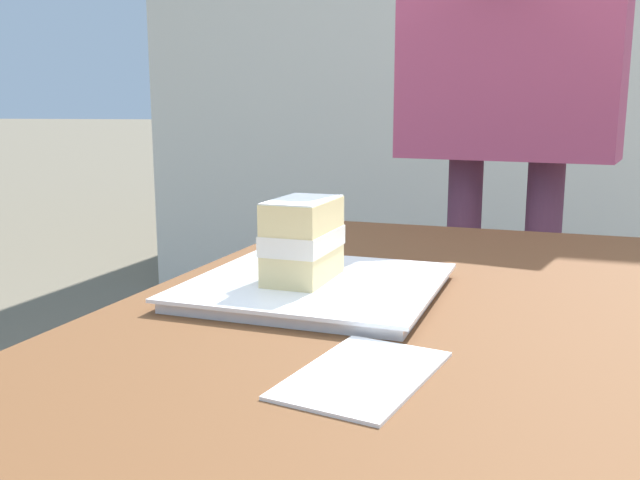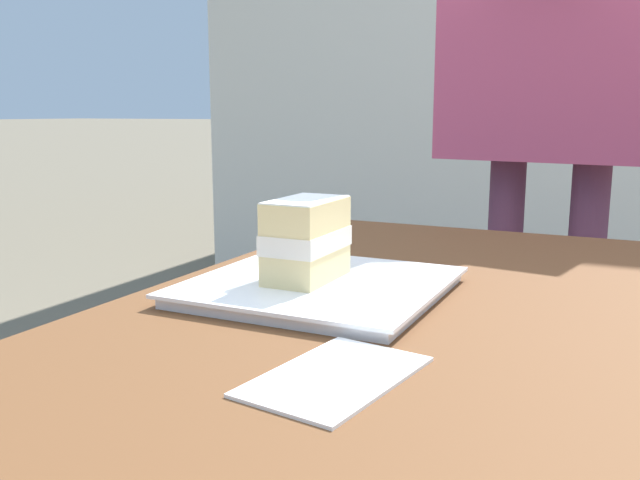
{
  "view_description": "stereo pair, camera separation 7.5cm",
  "coord_description": "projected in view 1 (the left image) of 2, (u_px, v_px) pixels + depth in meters",
  "views": [
    {
      "loc": [
        0.61,
        -0.0,
        0.97
      ],
      "look_at": [
        -0.08,
        -0.25,
        0.83
      ],
      "focal_mm": 38.15,
      "sensor_mm": 36.0,
      "label": 1
    },
    {
      "loc": [
        0.58,
        0.07,
        0.97
      ],
      "look_at": [
        -0.08,
        -0.25,
        0.83
      ],
      "focal_mm": 38.15,
      "sensor_mm": 36.0,
      "label": 2
    }
  ],
  "objects": [
    {
      "name": "patio_table",
      "position": [
        549.0,
        467.0,
        0.62
      ],
      "size": [
        1.17,
        0.88,
        0.77
      ],
      "color": "brown",
      "rests_on": "ground"
    },
    {
      "name": "dessert_plate",
      "position": [
        320.0,
        287.0,
        0.76
      ],
      "size": [
        0.27,
        0.27,
        0.02
      ],
      "color": "white",
      "rests_on": "patio_table"
    },
    {
      "name": "cake_slice",
      "position": [
        306.0,
        240.0,
        0.75
      ],
      "size": [
        0.11,
        0.07,
        0.09
      ],
      "color": "#EAD18C",
      "rests_on": "dessert_plate"
    },
    {
      "name": "dessert_fork",
      "position": [
        274.0,
        255.0,
        0.94
      ],
      "size": [
        0.15,
        0.11,
        0.01
      ],
      "color": "silver",
      "rests_on": "patio_table"
    },
    {
      "name": "paper_napkin",
      "position": [
        368.0,
        375.0,
        0.52
      ],
      "size": [
        0.16,
        0.11,
        0.0
      ],
      "color": "white",
      "rests_on": "patio_table"
    },
    {
      "name": "diner_person",
      "position": [
        514.0,
        30.0,
        1.47
      ],
      "size": [
        0.63,
        0.49,
        1.71
      ],
      "color": "#5D3049",
      "rests_on": "ground"
    },
    {
      "name": "patio_building",
      "position": [
        488.0,
        11.0,
        5.01
      ],
      "size": [
        4.53,
        2.87,
        3.4
      ],
      "color": "silver",
      "rests_on": "ground"
    }
  ]
}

